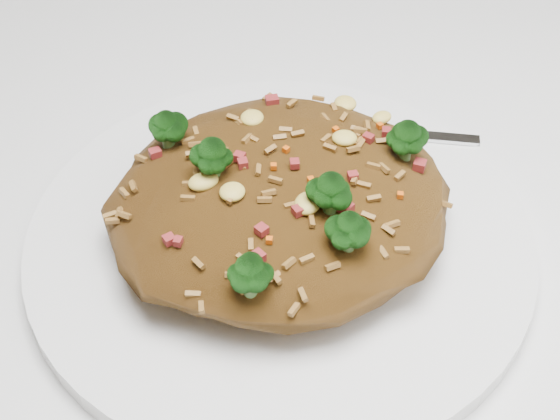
# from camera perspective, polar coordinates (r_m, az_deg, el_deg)

# --- Properties ---
(dining_table) EXTENTS (1.20, 0.80, 0.75)m
(dining_table) POSITION_cam_1_polar(r_m,az_deg,el_deg) (0.54, 3.12, -7.75)
(dining_table) COLOR white
(dining_table) RESTS_ON ground
(plate) EXTENTS (0.29, 0.29, 0.01)m
(plate) POSITION_cam_1_polar(r_m,az_deg,el_deg) (0.45, 0.00, -1.98)
(plate) COLOR white
(plate) RESTS_ON dining_table
(fried_rice) EXTENTS (0.19, 0.17, 0.07)m
(fried_rice) POSITION_cam_1_polar(r_m,az_deg,el_deg) (0.43, 0.01, 1.44)
(fried_rice) COLOR brown
(fried_rice) RESTS_ON plate
(fork) EXTENTS (0.15, 0.09, 0.00)m
(fork) POSITION_cam_1_polar(r_m,az_deg,el_deg) (0.51, 6.30, 5.75)
(fork) COLOR silver
(fork) RESTS_ON plate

